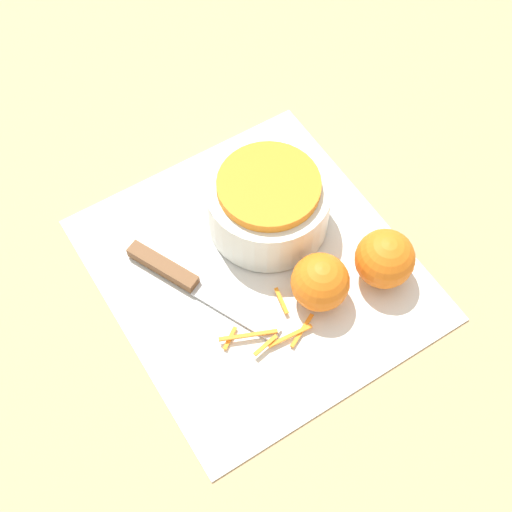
% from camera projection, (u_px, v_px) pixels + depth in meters
% --- Properties ---
extents(ground_plane, '(4.00, 4.00, 0.00)m').
position_uv_depth(ground_plane, '(256.00, 270.00, 0.94)').
color(ground_plane, tan).
extents(cutting_board, '(0.41, 0.38, 0.01)m').
position_uv_depth(cutting_board, '(256.00, 269.00, 0.94)').
color(cutting_board, silver).
rests_on(cutting_board, ground_plane).
extents(bowl_speckled, '(0.16, 0.16, 0.09)m').
position_uv_depth(bowl_speckled, '(268.00, 203.00, 0.94)').
color(bowl_speckled, silver).
rests_on(bowl_speckled, cutting_board).
extents(knife, '(0.22, 0.12, 0.02)m').
position_uv_depth(knife, '(177.00, 275.00, 0.93)').
color(knife, brown).
rests_on(knife, cutting_board).
extents(orange_left, '(0.08, 0.08, 0.08)m').
position_uv_depth(orange_left, '(385.00, 259.00, 0.90)').
color(orange_left, orange).
rests_on(orange_left, cutting_board).
extents(orange_right, '(0.07, 0.07, 0.07)m').
position_uv_depth(orange_right, '(320.00, 282.00, 0.89)').
color(orange_right, orange).
rests_on(orange_right, cutting_board).
extents(peel_pile, '(0.08, 0.12, 0.01)m').
position_uv_depth(peel_pile, '(270.00, 332.00, 0.89)').
color(peel_pile, orange).
rests_on(peel_pile, cutting_board).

